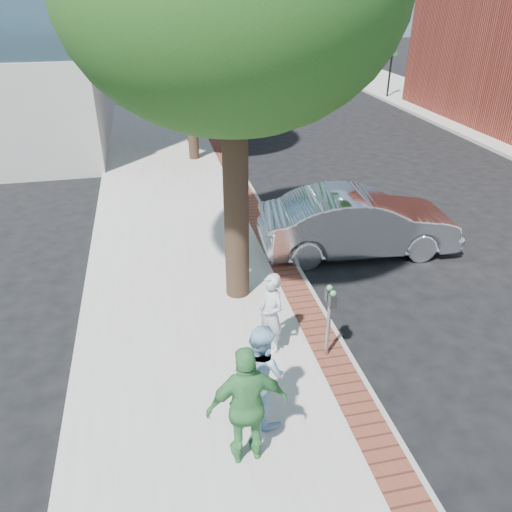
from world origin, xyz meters
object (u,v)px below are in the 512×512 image
object	(u,v)px
person_gray	(271,314)
sedan_silver	(358,222)
person_green	(248,406)
bg_car	(240,103)
person_officer	(261,373)
parking_meter	(330,308)

from	to	relation	value
person_gray	sedan_silver	world-z (taller)	person_gray
person_green	bg_car	distance (m)	21.76
person_officer	parking_meter	bearing A→B (deg)	-79.61
bg_car	sedan_silver	bearing A→B (deg)	173.71
parking_meter	person_green	world-z (taller)	person_green
sedan_silver	bg_car	bearing A→B (deg)	4.91
person_gray	person_officer	size ratio (longest dim) A/B	0.93
parking_meter	bg_car	distance (m)	19.61
person_green	sedan_silver	distance (m)	7.22
person_officer	person_gray	bearing A→B (deg)	-46.38
person_green	bg_car	bearing A→B (deg)	-102.18
person_gray	bg_car	world-z (taller)	person_gray
person_green	sedan_silver	xyz separation A→B (m)	(4.11, 5.93, -0.30)
sedan_silver	person_green	bearing A→B (deg)	149.53
person_green	bg_car	world-z (taller)	person_green
parking_meter	sedan_silver	bearing A→B (deg)	60.94
person_officer	person_green	bearing A→B (deg)	126.94
person_gray	person_green	size ratio (longest dim) A/B	0.82
sedan_silver	person_gray	bearing A→B (deg)	142.79
person_gray	person_officer	xyz separation A→B (m)	(-0.54, -1.56, 0.06)
person_gray	sedan_silver	distance (m)	4.85
person_gray	person_officer	world-z (taller)	person_officer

